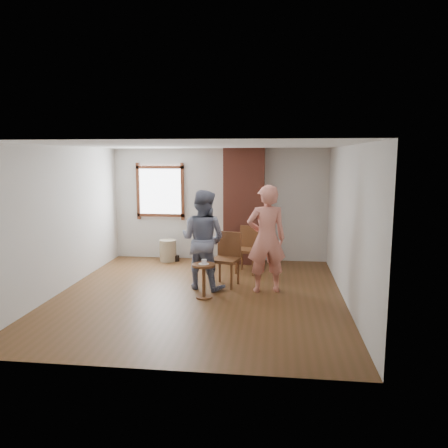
{
  "coord_description": "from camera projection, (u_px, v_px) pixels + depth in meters",
  "views": [
    {
      "loc": [
        1.31,
        -7.31,
        2.42
      ],
      "look_at": [
        0.34,
        0.8,
        1.15
      ],
      "focal_mm": 35.0,
      "sensor_mm": 36.0,
      "label": 1
    }
  ],
  "objects": [
    {
      "name": "brick_chimney",
      "position": [
        244.0,
        206.0,
        9.88
      ],
      "size": [
        0.9,
        0.5,
        2.6
      ],
      "primitive_type": "cube",
      "color": "brown",
      "rests_on": "ground"
    },
    {
      "name": "cake_slice",
      "position": [
        204.0,
        262.0,
        7.44
      ],
      "size": [
        0.08,
        0.07,
        0.06
      ],
      "primitive_type": "cube",
      "color": "white",
      "rests_on": "cake_plate"
    },
    {
      "name": "man",
      "position": [
        203.0,
        240.0,
        7.99
      ],
      "size": [
        1.06,
        0.94,
        1.82
      ],
      "primitive_type": "imported",
      "rotation": [
        0.0,
        0.0,
        2.81
      ],
      "color": "#15193B",
      "rests_on": "ground"
    },
    {
      "name": "dark_pot",
      "position": [
        176.0,
        258.0,
        10.15
      ],
      "size": [
        0.15,
        0.15,
        0.14
      ],
      "primitive_type": "cylinder",
      "rotation": [
        0.0,
        0.0,
        -0.09
      ],
      "color": "black",
      "rests_on": "ground"
    },
    {
      "name": "dining_chair_left",
      "position": [
        227.0,
        256.0,
        8.23
      ],
      "size": [
        0.57,
        0.57,
        1.0
      ],
      "rotation": [
        0.0,
        0.0,
        -0.25
      ],
      "color": "brown",
      "rests_on": "ground"
    },
    {
      "name": "side_table",
      "position": [
        204.0,
        275.0,
        7.48
      ],
      "size": [
        0.4,
        0.4,
        0.6
      ],
      "color": "brown",
      "rests_on": "ground"
    },
    {
      "name": "cake_plate",
      "position": [
        204.0,
        264.0,
        7.44
      ],
      "size": [
        0.18,
        0.18,
        0.01
      ],
      "primitive_type": "cylinder",
      "color": "white",
      "rests_on": "side_table"
    },
    {
      "name": "ground",
      "position": [
        199.0,
        295.0,
        7.7
      ],
      "size": [
        5.5,
        5.5,
        0.0
      ],
      "primitive_type": "plane",
      "color": "brown",
      "rests_on": "ground"
    },
    {
      "name": "person_pink",
      "position": [
        266.0,
        239.0,
        7.76
      ],
      "size": [
        0.79,
        0.6,
        1.93
      ],
      "primitive_type": "imported",
      "rotation": [
        0.0,
        0.0,
        3.36
      ],
      "color": "#DE816F",
      "rests_on": "ground"
    },
    {
      "name": "room_shell",
      "position": [
        201.0,
        190.0,
        8.02
      ],
      "size": [
        5.04,
        5.52,
        2.62
      ],
      "color": "silver",
      "rests_on": "ground"
    },
    {
      "name": "dining_chair_right",
      "position": [
        249.0,
        247.0,
        9.15
      ],
      "size": [
        0.55,
        0.55,
        0.97
      ],
      "rotation": [
        0.0,
        0.0,
        -0.26
      ],
      "color": "brown",
      "rests_on": "ground"
    },
    {
      "name": "stoneware_crock",
      "position": [
        168.0,
        250.0,
        10.15
      ],
      "size": [
        0.44,
        0.44,
        0.5
      ],
      "primitive_type": "cylinder",
      "rotation": [
        0.0,
        0.0,
        -0.15
      ],
      "color": "tan",
      "rests_on": "ground"
    }
  ]
}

